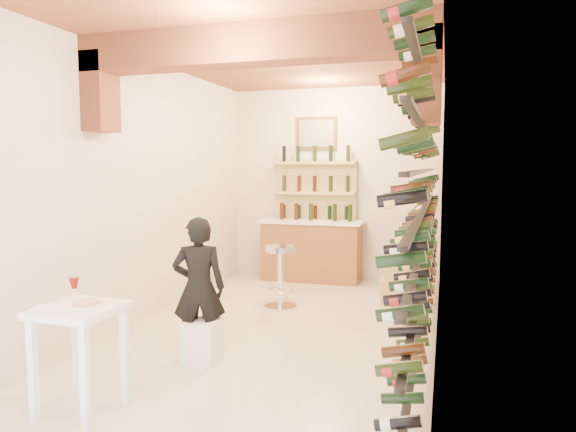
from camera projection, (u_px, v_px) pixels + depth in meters
The scene contains 11 objects.
ground at pixel (281, 329), 6.12m from camera, with size 6.00×6.00×0.00m, color beige.
room_shell at pixel (273, 133), 5.66m from camera, with size 3.52×6.02×3.21m.
wine_rack at pixel (418, 199), 5.53m from camera, with size 0.32×5.70×2.56m.
back_counter at pixel (311, 249), 8.68m from camera, with size 1.70×0.62×1.29m.
back_shelving at pixel (315, 209), 8.85m from camera, with size 1.40×0.31×2.73m.
tasting_table at pixel (79, 325), 3.98m from camera, with size 0.59×0.59×1.01m.
white_stool at pixel (202, 341), 5.07m from camera, with size 0.32×0.32×0.41m, color white.
person at pixel (199, 288), 5.12m from camera, with size 0.52×0.34×1.41m, color black.
chrome_barstool at pixel (281, 272), 6.98m from camera, with size 0.43×0.43×0.84m.
crate_lower at pixel (399, 291), 7.30m from camera, with size 0.53×0.37×0.32m, color tan.
crate_upper at pixel (399, 271), 7.27m from camera, with size 0.42×0.29×0.24m, color tan.
Camera 1 is at (1.80, -5.69, 1.89)m, focal length 32.62 mm.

